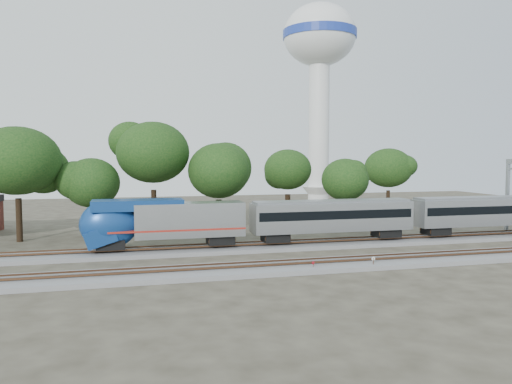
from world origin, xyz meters
TOP-DOWN VIEW (x-y plane):
  - ground at (0.00, 0.00)m, footprint 160.00×160.00m
  - track_far at (0.00, 6.00)m, footprint 160.00×5.00m
  - track_near at (0.00, -4.00)m, footprint 160.00×5.00m
  - train at (29.17, 6.00)m, footprint 94.17×3.25m
  - switch_stand_red at (2.90, -5.28)m, footprint 0.27×0.13m
  - switch_stand_white at (8.34, -5.64)m, footprint 0.34×0.06m
  - switch_lever at (5.01, -5.65)m, footprint 0.54×0.37m
  - water_tower at (23.96, 46.81)m, footprint 14.14×14.14m
  - tree_1 at (-24.45, 17.26)m, footprint 9.47×9.47m
  - tree_2 at (-16.49, 18.20)m, footprint 6.76×6.76m
  - tree_3 at (-9.09, 20.17)m, footprint 10.50×10.50m
  - tree_4 at (-1.08, 17.83)m, footprint 8.13×8.13m
  - tree_5 at (10.58, 25.24)m, footprint 8.04×8.04m
  - tree_6 at (15.66, 16.38)m, footprint 6.86×6.86m
  - tree_7 at (29.00, 28.72)m, footprint 8.11×8.11m

SIDE VIEW (x-z plane):
  - ground at x=0.00m, z-range 0.00..0.00m
  - switch_lever at x=5.01m, z-range 0.00..0.30m
  - track_far at x=0.00m, z-range -0.16..0.57m
  - track_near at x=0.00m, z-range -0.16..0.57m
  - switch_stand_red at x=2.90m, z-range 0.12..1.00m
  - switch_stand_white at x=8.34m, z-range 0.15..1.21m
  - train at x=29.17m, z-range 0.92..5.71m
  - tree_2 at x=-16.49m, z-range 1.86..11.39m
  - tree_6 at x=15.66m, z-range 1.89..11.56m
  - tree_5 at x=10.58m, z-range 2.22..13.56m
  - tree_7 at x=29.00m, z-range 2.24..13.68m
  - tree_4 at x=-1.08m, z-range 2.25..13.72m
  - tree_1 at x=-24.45m, z-range 2.63..15.98m
  - tree_3 at x=-9.09m, z-range 2.92..17.71m
  - water_tower at x=23.96m, z-range 9.43..48.57m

